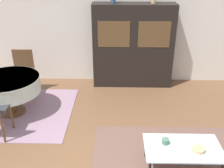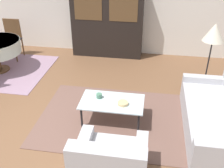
# 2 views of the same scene
# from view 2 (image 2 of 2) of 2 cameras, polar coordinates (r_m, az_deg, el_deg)

# --- Properties ---
(ground_plane) EXTENTS (14.00, 14.00, 0.00)m
(ground_plane) POSITION_cam_2_polar(r_m,az_deg,el_deg) (4.65, -16.28, -10.00)
(ground_plane) COLOR brown
(wall_back) EXTENTS (10.00, 0.06, 2.70)m
(wall_back) POSITION_cam_2_polar(r_m,az_deg,el_deg) (7.18, -5.93, 17.54)
(wall_back) COLOR silver
(wall_back) RESTS_ON ground_plane
(area_rug) EXTENTS (2.70, 1.96, 0.01)m
(area_rug) POSITION_cam_2_polar(r_m,az_deg,el_deg) (4.75, 0.62, -7.50)
(area_rug) COLOR brown
(area_rug) RESTS_ON ground_plane
(couch) EXTENTS (0.93, 2.02, 0.85)m
(couch) POSITION_cam_2_polar(r_m,az_deg,el_deg) (4.65, 22.23, -6.71)
(couch) COLOR #B2B2B7
(couch) RESTS_ON ground_plane
(armchair) EXTENTS (0.93, 0.82, 0.82)m
(armchair) POSITION_cam_2_polar(r_m,az_deg,el_deg) (3.55, -0.47, -17.16)
(armchair) COLOR #B2B2B7
(armchair) RESTS_ON ground_plane
(coffee_table) EXTENTS (1.08, 0.62, 0.40)m
(coffee_table) POSITION_cam_2_polar(r_m,az_deg,el_deg) (4.50, 0.00, -4.16)
(coffee_table) COLOR black
(coffee_table) RESTS_ON area_rug
(display_cabinet) EXTENTS (1.82, 0.44, 1.90)m
(display_cabinet) POSITION_cam_2_polar(r_m,az_deg,el_deg) (6.90, -1.05, 13.75)
(display_cabinet) COLOR black
(display_cabinet) RESTS_ON ground_plane
(dining_chair_far) EXTENTS (0.44, 0.44, 0.99)m
(dining_chair_far) POSITION_cam_2_polar(r_m,az_deg,el_deg) (7.34, -21.04, 9.66)
(dining_chair_far) COLOR brown
(dining_chair_far) RESTS_ON dining_rug
(floor_lamp) EXTENTS (0.42, 0.42, 1.42)m
(floor_lamp) POSITION_cam_2_polar(r_m,az_deg,el_deg) (5.48, 21.31, 10.01)
(floor_lamp) COLOR black
(floor_lamp) RESTS_ON ground_plane
(cup) EXTENTS (0.10, 0.10, 0.08)m
(cup) POSITION_cam_2_polar(r_m,az_deg,el_deg) (4.55, -2.81, -2.58)
(cup) COLOR #4C7A60
(cup) RESTS_ON coffee_table
(bowl) EXTENTS (0.18, 0.18, 0.05)m
(bowl) POSITION_cam_2_polar(r_m,az_deg,el_deg) (4.39, 2.39, -4.21)
(bowl) COLOR tan
(bowl) RESTS_ON coffee_table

